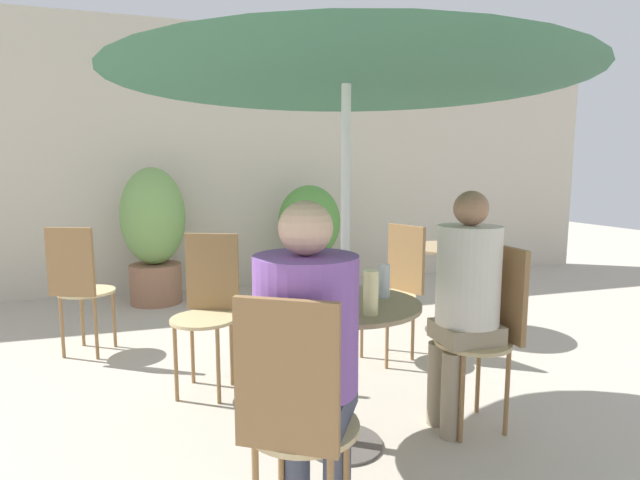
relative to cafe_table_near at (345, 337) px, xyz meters
name	(u,v)px	position (x,y,z in m)	size (l,w,h in m)	color
ground_plane	(331,476)	(-0.14, -0.23, -0.56)	(20.00, 20.00, 0.00)	#B2A899
storefront_wall	(223,159)	(-0.14, 3.71, 0.94)	(10.00, 0.06, 3.00)	beige
cafe_table_near	(345,337)	(0.00, 0.00, 0.00)	(0.73, 0.73, 0.73)	#514C47
cafe_table_far	(450,267)	(1.47, 1.43, 0.00)	(0.73, 0.73, 0.73)	#514C47
bistro_chair_0	(295,409)	(-0.43, -0.68, 0.02)	(0.45, 0.46, 0.97)	tan
bistro_chair_1	(490,320)	(0.80, -0.03, 0.02)	(0.40, 0.40, 0.97)	tan
bistro_chair_2	(398,279)	(0.79, 1.04, 0.02)	(0.44, 0.43, 0.97)	tan
bistro_chair_3	(209,297)	(-0.57, 0.91, 0.02)	(0.44, 0.45, 0.97)	tan
bistro_chair_4	(78,280)	(-1.43, 1.71, 0.02)	(0.43, 0.45, 0.97)	tan
seated_person_0	(307,345)	(-0.34, -0.55, 0.18)	(0.45, 0.46, 1.26)	#42475B
seated_person_1	(465,290)	(0.65, -0.02, 0.19)	(0.33, 0.32, 1.26)	gray
beer_glass_0	(370,292)	(0.04, -0.22, 0.27)	(0.07, 0.07, 0.20)	beige
beer_glass_1	(384,281)	(0.22, 0.04, 0.25)	(0.06, 0.06, 0.17)	silver
beer_glass_2	(334,274)	(0.02, 0.22, 0.26)	(0.07, 0.07, 0.18)	silver
beer_glass_3	(299,290)	(-0.22, 0.01, 0.25)	(0.07, 0.07, 0.15)	silver
potted_plant_0	(154,231)	(-0.93, 3.17, 0.20)	(0.64, 0.64, 1.40)	#93664C
potted_plant_1	(309,231)	(0.72, 3.11, 0.14)	(0.69, 0.69, 1.21)	#47423D
umbrella	(347,52)	(0.00, 0.00, 1.33)	(2.11, 2.11, 2.03)	silver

